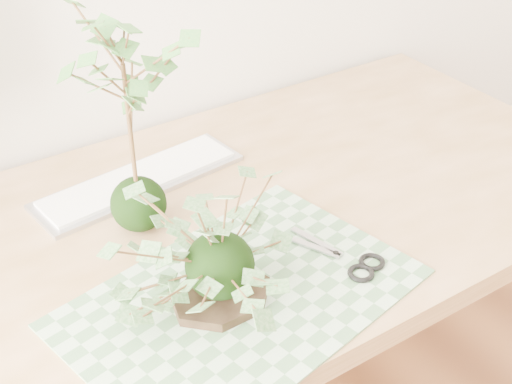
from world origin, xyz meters
TOP-DOWN VIEW (x-y plane):
  - desk at (-0.08, 1.23)m, footprint 1.60×0.70m
  - cutting_mat at (-0.09, 1.05)m, footprint 0.55×0.42m
  - stone_dish at (-0.12, 1.06)m, footprint 0.16×0.16m
  - ivy_kokedama at (-0.12, 1.06)m, footprint 0.35×0.35m
  - maple_kokedama at (-0.13, 1.28)m, footprint 0.25×0.25m
  - keyboard at (-0.08, 1.40)m, footprint 0.40×0.16m
  - scissors at (0.09, 1.01)m, footprint 0.08×0.17m

SIDE VIEW (x-z plane):
  - desk at x=-0.08m, z-range 0.28..1.02m
  - cutting_mat at x=-0.09m, z-range 0.74..0.74m
  - keyboard at x=-0.08m, z-range 0.74..0.75m
  - scissors at x=0.09m, z-range 0.74..0.75m
  - stone_dish at x=-0.12m, z-range 0.74..0.76m
  - ivy_kokedama at x=-0.12m, z-range 0.76..0.95m
  - maple_kokedama at x=-0.13m, z-range 0.82..1.20m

